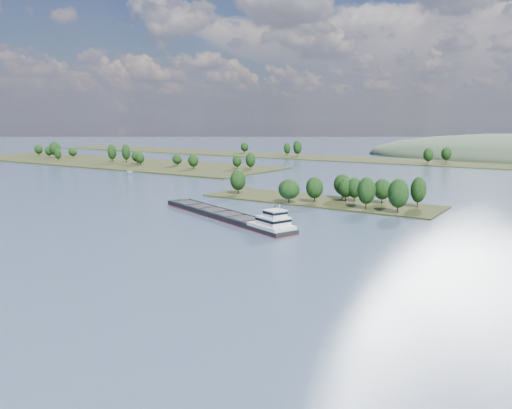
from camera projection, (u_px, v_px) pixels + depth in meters
The scene contains 6 objects.
ground at pixel (234, 227), 159.45m from camera, with size 1800.00×1800.00×0.00m, color #334359.
tree_island at pixel (330, 194), 203.63m from camera, with size 100.00×32.66×13.77m.
left_bank at pixel (106, 161), 399.39m from camera, with size 300.00×80.00×15.94m.
back_shoreline at pixel (454, 163), 385.32m from camera, with size 900.00×60.00×16.13m.
cargo_barge at pixel (231, 216), 170.25m from camera, with size 70.23×33.60×9.73m.
motorboat at pixel (130, 172), 313.37m from camera, with size 2.28×6.06×2.34m, color silver.
Camera 1 is at (92.21, -6.02, 33.79)m, focal length 35.00 mm.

